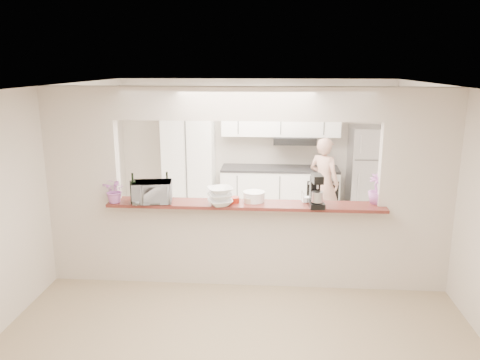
# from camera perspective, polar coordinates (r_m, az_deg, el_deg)

# --- Properties ---
(floor) EXTENTS (6.00, 6.00, 0.00)m
(floor) POSITION_cam_1_polar(r_m,az_deg,el_deg) (6.21, 0.69, -12.36)
(floor) COLOR tan
(floor) RESTS_ON ground
(tile_overlay) EXTENTS (5.00, 2.90, 0.01)m
(tile_overlay) POSITION_cam_1_polar(r_m,az_deg,el_deg) (7.63, 1.41, -7.17)
(tile_overlay) COLOR silver
(tile_overlay) RESTS_ON floor
(partition) EXTENTS (5.00, 0.15, 2.50)m
(partition) POSITION_cam_1_polar(r_m,az_deg,el_deg) (5.71, 0.73, 1.10)
(partition) COLOR beige
(partition) RESTS_ON floor
(bar_counter) EXTENTS (3.40, 0.38, 1.09)m
(bar_counter) POSITION_cam_1_polar(r_m,az_deg,el_deg) (5.97, 0.70, -7.42)
(bar_counter) COLOR beige
(bar_counter) RESTS_ON floor
(kitchen_cabinets) EXTENTS (3.15, 0.62, 2.25)m
(kitchen_cabinets) POSITION_cam_1_polar(r_m,az_deg,el_deg) (8.49, 0.59, 1.85)
(kitchen_cabinets) COLOR white
(kitchen_cabinets) RESTS_ON floor
(refrigerator) EXTENTS (0.75, 0.70, 1.70)m
(refrigerator) POSITION_cam_1_polar(r_m,az_deg,el_deg) (8.60, 15.60, 0.64)
(refrigerator) COLOR #B7B7BC
(refrigerator) RESTS_ON floor
(flower_left) EXTENTS (0.33, 0.30, 0.31)m
(flower_left) POSITION_cam_1_polar(r_m,az_deg,el_deg) (5.94, -14.97, -1.24)
(flower_left) COLOR pink
(flower_left) RESTS_ON bar_counter
(wine_bottle_a) EXTENTS (0.08, 0.08, 0.38)m
(wine_bottle_a) POSITION_cam_1_polar(r_m,az_deg,el_deg) (5.87, -12.89, -1.36)
(wine_bottle_a) COLOR black
(wine_bottle_a) RESTS_ON bar_counter
(wine_bottle_b) EXTENTS (0.07, 0.07, 0.35)m
(wine_bottle_b) POSITION_cam_1_polar(r_m,az_deg,el_deg) (5.98, -8.84, -1.00)
(wine_bottle_b) COLOR black
(wine_bottle_b) RESTS_ON bar_counter
(toaster_oven) EXTENTS (0.52, 0.39, 0.26)m
(toaster_oven) POSITION_cam_1_polar(r_m,az_deg,el_deg) (5.86, -10.64, -1.46)
(toaster_oven) COLOR #B0AFB5
(toaster_oven) RESTS_ON bar_counter
(serving_bowls) EXTENTS (0.39, 0.39, 0.22)m
(serving_bowls) POSITION_cam_1_polar(r_m,az_deg,el_deg) (5.64, -2.43, -2.04)
(serving_bowls) COLOR white
(serving_bowls) RESTS_ON bar_counter
(plate_stack_a) EXTENTS (0.27, 0.27, 0.12)m
(plate_stack_a) POSITION_cam_1_polar(r_m,az_deg,el_deg) (5.82, 1.72, -2.02)
(plate_stack_a) COLOR white
(plate_stack_a) RESTS_ON bar_counter
(plate_stack_b) EXTENTS (0.27, 0.27, 0.09)m
(plate_stack_b) POSITION_cam_1_polar(r_m,az_deg,el_deg) (5.82, 1.72, -2.17)
(plate_stack_b) COLOR white
(plate_stack_b) RESTS_ON bar_counter
(red_bowl) EXTENTS (0.14, 0.14, 0.07)m
(red_bowl) POSITION_cam_1_polar(r_m,az_deg,el_deg) (5.78, -0.78, -2.42)
(red_bowl) COLOR maroon
(red_bowl) RESTS_ON bar_counter
(tan_bowl) EXTENTS (0.14, 0.14, 0.06)m
(tan_bowl) POSITION_cam_1_polar(r_m,az_deg,el_deg) (5.77, 1.20, -2.47)
(tan_bowl) COLOR tan
(tan_bowl) RESTS_ON bar_counter
(utensil_caddy) EXTENTS (0.23, 0.16, 0.20)m
(utensil_caddy) POSITION_cam_1_polar(r_m,az_deg,el_deg) (5.84, 8.61, -1.89)
(utensil_caddy) COLOR silver
(utensil_caddy) RESTS_ON bar_counter
(stand_mixer) EXTENTS (0.20, 0.29, 0.40)m
(stand_mixer) POSITION_cam_1_polar(r_m,az_deg,el_deg) (5.64, 9.27, -1.48)
(stand_mixer) COLOR black
(stand_mixer) RESTS_ON bar_counter
(flower_right) EXTENTS (0.23, 0.23, 0.37)m
(flower_right) POSITION_cam_1_polar(r_m,az_deg,el_deg) (5.94, 16.36, -1.05)
(flower_right) COLOR #B06AC5
(flower_right) RESTS_ON bar_counter
(person) EXTENTS (0.67, 0.64, 1.55)m
(person) POSITION_cam_1_polar(r_m,az_deg,el_deg) (8.15, 10.17, -0.33)
(person) COLOR tan
(person) RESTS_ON floor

